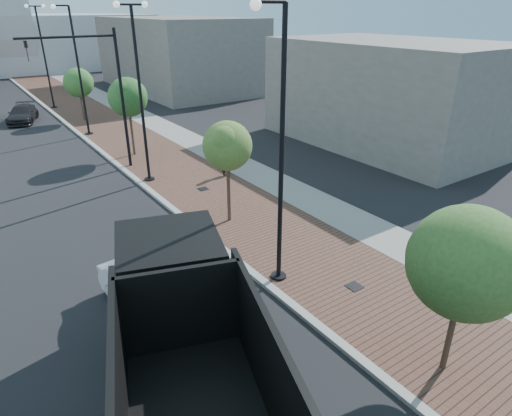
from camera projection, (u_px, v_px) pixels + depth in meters
sidewalk at (103, 116)px, 39.73m from camera, size 7.00×140.00×0.12m
concrete_strip at (132, 112)px, 41.12m from camera, size 2.40×140.00×0.13m
curb at (63, 121)px, 37.91m from camera, size 0.30×140.00×0.14m
dump_truck at (190, 374)px, 9.65m from camera, size 6.99×14.03×3.81m
white_sedan at (153, 297)px, 13.58m from camera, size 2.11×4.97×1.59m
dark_car_far at (22, 114)px, 37.47m from camera, size 3.41×5.16×1.39m
pedestrian at (226, 161)px, 25.10m from camera, size 0.72×0.50×1.88m
streetlight_1 at (278, 167)px, 13.98m from camera, size 1.44×0.56×9.21m
streetlight_2 at (141, 95)px, 22.80m from camera, size 1.72×0.56×9.28m
streetlight_3 at (79, 78)px, 31.90m from camera, size 1.44×0.56×9.21m
streetlight_4 at (45, 57)px, 40.72m from camera, size 1.72×0.56×9.28m
traffic_mast at (105, 86)px, 24.51m from camera, size 5.09×0.20×8.00m
tree_0 at (467, 262)px, 10.52m from camera, size 2.85×2.85×4.83m
tree_1 at (228, 146)px, 18.64m from camera, size 2.21×2.13×4.69m
tree_2 at (128, 97)px, 27.50m from camera, size 2.49×2.45×5.09m
tree_3 at (79, 83)px, 36.71m from camera, size 2.46×2.42×4.48m
commercial_block_ne at (177, 54)px, 52.03m from camera, size 12.00×22.00×8.00m
commercial_block_e at (389, 93)px, 30.88m from camera, size 10.00×16.00×7.00m
utility_cover_1 at (354, 286)px, 15.24m from camera, size 0.50×0.50×0.02m
utility_cover_2 at (203, 189)px, 23.45m from camera, size 0.50×0.50×0.02m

